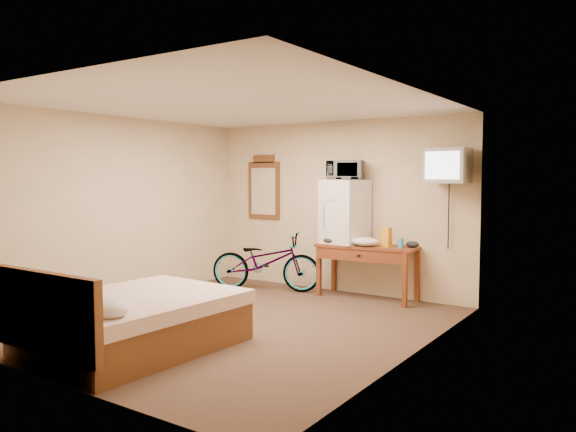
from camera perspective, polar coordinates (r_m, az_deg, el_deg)
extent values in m
plane|color=#4B3125|center=(6.61, -5.11, -10.81)|extent=(4.60, 4.60, 0.00)
plane|color=silver|center=(6.44, -5.25, 11.21)|extent=(4.60, 4.60, 0.00)
cube|color=tan|center=(8.32, 4.87, 0.96)|extent=(4.20, 0.04, 2.50)
cube|color=tan|center=(4.85, -22.59, -1.50)|extent=(4.20, 0.04, 2.50)
cube|color=tan|center=(7.90, -17.08, 0.64)|extent=(0.04, 4.60, 2.50)
cube|color=tan|center=(5.34, 12.58, -0.81)|extent=(0.04, 4.60, 2.50)
cube|color=beige|center=(8.37, 4.34, -1.28)|extent=(0.08, 0.01, 0.13)
cube|color=brown|center=(7.84, 8.05, -3.07)|extent=(1.43, 0.64, 0.04)
cube|color=brown|center=(8.00, 3.16, -5.60)|extent=(0.06, 0.06, 0.71)
cube|color=brown|center=(7.44, 11.79, -6.42)|extent=(0.06, 0.06, 0.71)
cube|color=brown|center=(8.37, 4.69, -5.18)|extent=(0.06, 0.06, 0.71)
cube|color=brown|center=(7.83, 12.99, -5.91)|extent=(0.06, 0.06, 0.71)
cube|color=brown|center=(7.64, 7.26, -4.00)|extent=(1.27, 0.14, 0.16)
cube|color=black|center=(7.62, 7.20, -4.02)|extent=(0.05, 0.02, 0.03)
cube|color=silver|center=(7.95, 5.79, 0.45)|extent=(0.62, 0.61, 0.90)
cube|color=#A6A6A0|center=(7.71, 4.87, 1.68)|extent=(0.55, 0.01, 0.00)
cylinder|color=#A6A6A0|center=(7.82, 3.58, 0.01)|extent=(0.02, 0.02, 0.32)
imported|color=silver|center=(7.94, 5.82, 4.67)|extent=(0.58, 0.48, 0.27)
cube|color=orange|center=(7.64, 9.98, -2.11)|extent=(0.15, 0.12, 0.27)
cylinder|color=#3B8DC9|center=(7.57, 11.40, -2.71)|extent=(0.07, 0.07, 0.13)
ellipsoid|color=beige|center=(7.68, 7.83, -2.60)|extent=(0.39, 0.30, 0.12)
ellipsoid|color=black|center=(7.89, 4.49, -2.46)|extent=(0.28, 0.21, 0.10)
ellipsoid|color=black|center=(7.65, 12.54, -2.83)|extent=(0.18, 0.15, 0.08)
cube|color=black|center=(7.59, 16.52, 4.10)|extent=(0.14, 0.02, 0.14)
cylinder|color=black|center=(7.55, 16.42, 4.10)|extent=(0.05, 0.30, 0.05)
cube|color=#A6A6A0|center=(7.34, 15.92, 4.95)|extent=(0.51, 0.43, 0.44)
cube|color=white|center=(7.14, 15.38, 4.99)|extent=(0.42, 0.01, 0.34)
cube|color=black|center=(7.55, 16.43, 4.91)|extent=(0.32, 0.01, 0.27)
cube|color=brown|center=(8.99, -2.46, 2.64)|extent=(0.60, 0.04, 0.90)
cube|color=brown|center=(8.99, -2.46, 5.81)|extent=(0.40, 0.04, 0.13)
cube|color=white|center=(8.97, -2.53, 2.52)|extent=(0.47, 0.01, 0.74)
imported|color=black|center=(8.35, -2.27, -4.66)|extent=(1.74, 1.14, 0.86)
cube|color=brown|center=(5.82, -15.24, -10.97)|extent=(1.50, 1.96, 0.40)
cube|color=beige|center=(5.76, -15.29, -8.56)|extent=(1.55, 2.00, 0.14)
cube|color=brown|center=(5.18, -23.48, -9.03)|extent=(1.42, 0.08, 0.70)
ellipsoid|color=silver|center=(5.61, -22.63, -7.71)|extent=(0.57, 0.35, 0.20)
ellipsoid|color=silver|center=(5.08, -18.46, -8.81)|extent=(0.57, 0.35, 0.20)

